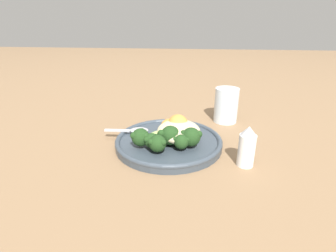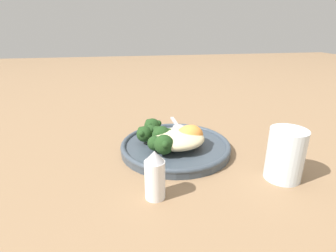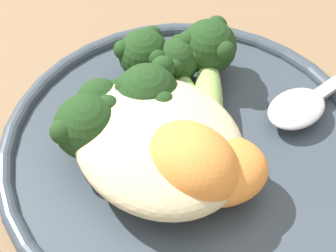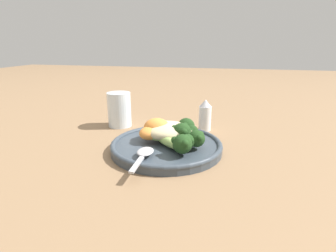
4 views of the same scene
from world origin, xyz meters
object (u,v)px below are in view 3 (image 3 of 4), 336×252
object	(u,v)px
broccoli_stalk_2	(157,74)
broccoli_stalk_3	(161,100)
broccoli_stalk_4	(129,115)
sweet_potato_chunk_0	(191,164)
spoon	(304,103)
broccoli_stalk_0	(209,65)
quinoa_mound	(160,144)
broccoli_stalk_1	(183,79)
broccoli_stalk_5	(108,131)
plate	(188,154)
sweet_potato_chunk_1	(211,174)

from	to	relation	value
broccoli_stalk_2	broccoli_stalk_3	size ratio (longest dim) A/B	1.28
broccoli_stalk_4	broccoli_stalk_3	bearing A→B (deg)	-135.86
broccoli_stalk_3	sweet_potato_chunk_0	bearing A→B (deg)	154.89
spoon	broccoli_stalk_0	bearing A→B (deg)	120.58
broccoli_stalk_3	sweet_potato_chunk_0	distance (m)	0.06
quinoa_mound	broccoli_stalk_1	distance (m)	0.06
broccoli_stalk_2	broccoli_stalk_3	distance (m)	0.03
broccoli_stalk_1	broccoli_stalk_5	bearing A→B (deg)	121.29
quinoa_mound	broccoli_stalk_0	bearing A→B (deg)	-63.20
plate	sweet_potato_chunk_0	xyz separation A→B (m)	(-0.03, 0.02, 0.03)
broccoli_stalk_3	sweet_potato_chunk_1	bearing A→B (deg)	164.70
broccoli_stalk_1	quinoa_mound	bearing A→B (deg)	150.76
broccoli_stalk_3	broccoli_stalk_4	xyz separation A→B (m)	(0.01, 0.02, -0.01)
broccoli_stalk_1	broccoli_stalk_3	xyz separation A→B (m)	(-0.01, 0.03, 0.01)
broccoli_stalk_3	broccoli_stalk_5	bearing A→B (deg)	83.18
broccoli_stalk_0	sweet_potato_chunk_0	distance (m)	0.09
plate	quinoa_mound	world-z (taller)	quinoa_mound
broccoli_stalk_2	spoon	world-z (taller)	broccoli_stalk_2
broccoli_stalk_5	sweet_potato_chunk_0	size ratio (longest dim) A/B	1.56
broccoli_stalk_1	sweet_potato_chunk_1	xyz separation A→B (m)	(-0.07, 0.04, 0.00)
plate	broccoli_stalk_3	xyz separation A→B (m)	(0.03, 0.00, 0.03)
quinoa_mound	spoon	xyz separation A→B (m)	(-0.02, -0.11, -0.01)
plate	sweet_potato_chunk_0	world-z (taller)	sweet_potato_chunk_0
broccoli_stalk_1	spoon	xyz separation A→B (m)	(-0.06, -0.06, -0.01)
broccoli_stalk_0	spoon	bearing A→B (deg)	-107.47
broccoli_stalk_2	sweet_potato_chunk_0	size ratio (longest dim) A/B	2.00
plate	broccoli_stalk_5	world-z (taller)	broccoli_stalk_5
sweet_potato_chunk_1	spoon	xyz separation A→B (m)	(0.01, -0.09, -0.01)
sweet_potato_chunk_0	sweet_potato_chunk_1	bearing A→B (deg)	-137.75
broccoli_stalk_3	broccoli_stalk_4	distance (m)	0.02
plate	broccoli_stalk_2	distance (m)	0.06
broccoli_stalk_4	broccoli_stalk_1	bearing A→B (deg)	-112.85
broccoli_stalk_2	plate	bearing A→B (deg)	174.31
broccoli_stalk_0	broccoli_stalk_5	world-z (taller)	broccoli_stalk_5
broccoli_stalk_0	broccoli_stalk_1	xyz separation A→B (m)	(0.00, 0.02, -0.00)
broccoli_stalk_1	broccoli_stalk_5	world-z (taller)	broccoli_stalk_5
broccoli_stalk_2	spoon	bearing A→B (deg)	-128.46
sweet_potato_chunk_1	broccoli_stalk_3	bearing A→B (deg)	-9.36
quinoa_mound	broccoli_stalk_2	size ratio (longest dim) A/B	0.96
quinoa_mound	broccoli_stalk_1	size ratio (longest dim) A/B	1.18
quinoa_mound	broccoli_stalk_5	size ratio (longest dim) A/B	1.22
plate	broccoli_stalk_2	bearing A→B (deg)	-14.57
plate	quinoa_mound	distance (m)	0.04
broccoli_stalk_3	broccoli_stalk_4	size ratio (longest dim) A/B	0.92
plate	sweet_potato_chunk_1	distance (m)	0.04
broccoli_stalk_5	broccoli_stalk_3	bearing A→B (deg)	-137.23
broccoli_stalk_2	quinoa_mound	bearing A→B (deg)	153.52
quinoa_mound	sweet_potato_chunk_1	world-z (taller)	quinoa_mound
quinoa_mound	broccoli_stalk_3	size ratio (longest dim) A/B	1.23
broccoli_stalk_3	sweet_potato_chunk_1	size ratio (longest dim) A/B	1.54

